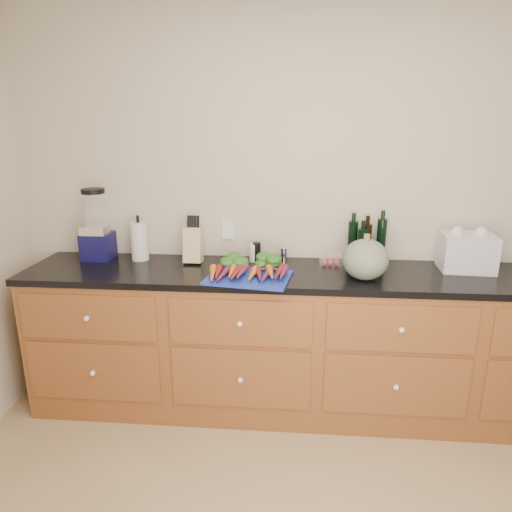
# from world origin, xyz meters

# --- Properties ---
(wall_back) EXTENTS (4.10, 0.05, 2.60)m
(wall_back) POSITION_xyz_m (0.00, 1.62, 1.30)
(wall_back) COLOR beige
(wall_back) RESTS_ON ground
(cabinets) EXTENTS (3.60, 0.64, 0.90)m
(cabinets) POSITION_xyz_m (0.00, 1.30, 0.45)
(cabinets) COLOR brown
(cabinets) RESTS_ON ground
(countertop) EXTENTS (3.64, 0.62, 0.04)m
(countertop) POSITION_xyz_m (0.00, 1.30, 0.92)
(countertop) COLOR black
(countertop) RESTS_ON cabinets
(cutting_board) EXTENTS (0.52, 0.43, 0.01)m
(cutting_board) POSITION_xyz_m (-0.41, 1.14, 0.95)
(cutting_board) COLOR #1930AE
(cutting_board) RESTS_ON countertop
(carrots) EXTENTS (0.46, 0.34, 0.07)m
(carrots) POSITION_xyz_m (-0.41, 1.18, 0.98)
(carrots) COLOR orange
(carrots) RESTS_ON cutting_board
(squash) EXTENTS (0.26, 0.26, 0.24)m
(squash) POSITION_xyz_m (0.26, 1.19, 1.06)
(squash) COLOR #586554
(squash) RESTS_ON countertop
(blender_appliance) EXTENTS (0.19, 0.19, 0.47)m
(blender_appliance) POSITION_xyz_m (-1.45, 1.46, 1.14)
(blender_appliance) COLOR #0F0E41
(blender_appliance) RESTS_ON countertop
(paper_towel) EXTENTS (0.11, 0.11, 0.25)m
(paper_towel) POSITION_xyz_m (-1.17, 1.46, 1.07)
(paper_towel) COLOR silver
(paper_towel) RESTS_ON countertop
(knife_block) EXTENTS (0.11, 0.11, 0.23)m
(knife_block) POSITION_xyz_m (-0.80, 1.44, 1.05)
(knife_block) COLOR tan
(knife_block) RESTS_ON countertop
(grinder_salt) EXTENTS (0.05, 0.05, 0.12)m
(grinder_salt) POSITION_xyz_m (-0.42, 1.48, 1.00)
(grinder_salt) COLOR silver
(grinder_salt) RESTS_ON countertop
(grinder_pepper) EXTENTS (0.05, 0.05, 0.13)m
(grinder_pepper) POSITION_xyz_m (-0.39, 1.48, 1.00)
(grinder_pepper) COLOR black
(grinder_pepper) RESTS_ON countertop
(canister_chrome) EXTENTS (0.04, 0.04, 0.10)m
(canister_chrome) POSITION_xyz_m (-0.22, 1.48, 0.99)
(canister_chrome) COLOR white
(canister_chrome) RESTS_ON countertop
(tomato_box) EXTENTS (0.14, 0.12, 0.07)m
(tomato_box) POSITION_xyz_m (0.08, 1.47, 0.97)
(tomato_box) COLOR white
(tomato_box) RESTS_ON countertop
(bottles) EXTENTS (0.24, 0.12, 0.29)m
(bottles) POSITION_xyz_m (0.31, 1.51, 1.07)
(bottles) COLOR black
(bottles) RESTS_ON countertop
(grocery_bag) EXTENTS (0.32, 0.26, 0.23)m
(grocery_bag) POSITION_xyz_m (0.91, 1.42, 1.05)
(grocery_bag) COLOR white
(grocery_bag) RESTS_ON countertop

